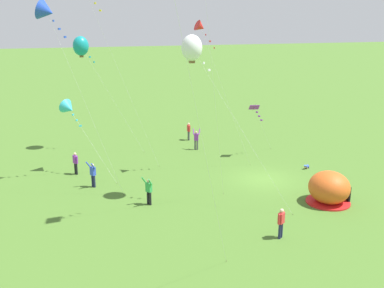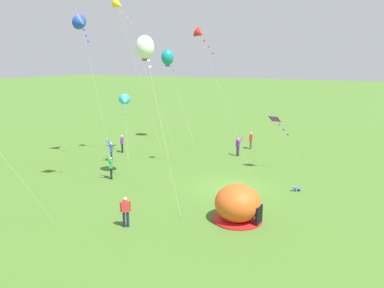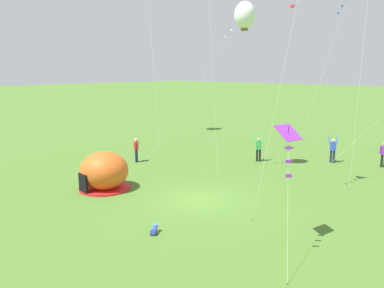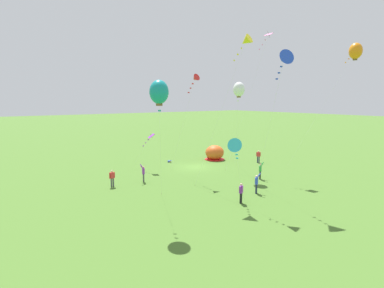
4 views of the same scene
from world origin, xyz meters
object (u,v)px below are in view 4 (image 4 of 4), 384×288
(popup_tent, at_px, (215,153))
(toddler_crawling, at_px, (170,161))
(person_with_toddler, at_px, (258,156))
(kite_white, at_px, (239,89))
(person_near_tent, at_px, (241,192))
(person_arms_raised, at_px, (260,170))
(kite_red, at_px, (195,79))
(kite_orange, at_px, (356,51))
(kite_purple, at_px, (150,138))
(kite_cyan, at_px, (235,146))
(person_strolling, at_px, (143,173))
(person_flying_kite, at_px, (257,183))
(kite_blue, at_px, (284,59))
(kite_teal, at_px, (159,92))
(kite_pink, at_px, (266,40))
(kite_yellow, at_px, (246,41))
(person_watching_sky, at_px, (112,177))

(popup_tent, distance_m, toddler_crawling, 6.71)
(person_with_toddler, xyz_separation_m, kite_white, (6.93, 3.00, 8.76))
(person_near_tent, bearing_deg, person_arms_raised, -149.24)
(kite_red, bearing_deg, kite_orange, 159.64)
(person_arms_raised, bearing_deg, kite_purple, -53.72)
(person_with_toddler, relative_size, kite_cyan, 0.31)
(person_near_tent, height_order, kite_red, kite_red)
(toddler_crawling, xyz_separation_m, person_with_toddler, (-9.84, 7.21, 0.79))
(person_strolling, xyz_separation_m, kite_white, (-10.31, 3.36, 8.72))
(popup_tent, bearing_deg, person_flying_kite, 64.09)
(person_near_tent, xyz_separation_m, kite_blue, (-3.46, 1.08, 10.91))
(kite_cyan, height_order, kite_teal, kite_teal)
(kite_purple, xyz_separation_m, kite_red, (-2.61, 5.63, 6.78))
(person_flying_kite, xyz_separation_m, person_arms_raised, (-4.10, -3.19, 0.00))
(person_flying_kite, bearing_deg, kite_purple, -75.03)
(person_strolling, height_order, person_with_toddler, person_strolling)
(person_strolling, distance_m, kite_orange, 29.68)
(person_arms_raised, relative_size, kite_pink, 0.12)
(kite_orange, relative_size, kite_pink, 0.95)
(toddler_crawling, height_order, kite_pink, kite_pink)
(popup_tent, relative_size, person_flying_kite, 1.49)
(person_flying_kite, xyz_separation_m, person_with_toddler, (-10.47, -9.19, -0.03))
(person_near_tent, relative_size, kite_red, 0.15)
(kite_teal, relative_size, kite_red, 0.88)
(kite_orange, distance_m, kite_yellow, 19.89)
(kite_teal, height_order, kite_purple, kite_teal)
(kite_cyan, bearing_deg, kite_red, -107.24)
(person_flying_kite, xyz_separation_m, kite_cyan, (4.00, 1.25, 3.94))
(kite_cyan, bearing_deg, kite_purple, -91.17)
(kite_white, bearing_deg, kite_purple, -46.45)
(toddler_crawling, relative_size, person_flying_kite, 0.28)
(kite_cyan, bearing_deg, popup_tent, -125.11)
(kite_yellow, bearing_deg, person_strolling, -60.99)
(person_flying_kite, height_order, kite_white, kite_white)
(person_with_toddler, bearing_deg, kite_white, 23.43)
(person_arms_raised, relative_size, kite_white, 0.18)
(person_watching_sky, bearing_deg, kite_red, 169.91)
(person_strolling, xyz_separation_m, kite_pink, (-13.89, 3.94, 14.34))
(popup_tent, height_order, kite_purple, kite_purple)
(kite_white, distance_m, kite_purple, 11.93)
(person_near_tent, xyz_separation_m, kite_white, (-6.61, -7.27, 8.76))
(person_flying_kite, bearing_deg, kite_white, -119.78)
(popup_tent, height_order, kite_white, kite_white)
(toddler_crawling, height_order, person_with_toddler, person_with_toddler)
(person_flying_kite, distance_m, kite_teal, 12.89)
(popup_tent, distance_m, person_arms_raised, 11.53)
(person_with_toddler, xyz_separation_m, person_arms_raised, (6.38, 6.01, 0.03))
(person_with_toddler, height_order, kite_red, kite_red)
(kite_blue, bearing_deg, toddler_crawling, -90.75)
(person_flying_kite, relative_size, kite_red, 0.17)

